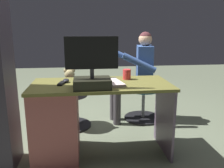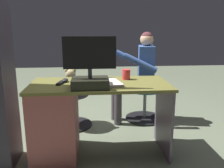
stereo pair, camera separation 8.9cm
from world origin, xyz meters
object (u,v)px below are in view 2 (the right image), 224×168
at_px(teddy_bear, 71,81).
at_px(desk, 65,117).
at_px(office_chair_teddy, 72,105).
at_px(tv_remote, 60,83).
at_px(monitor, 90,73).
at_px(computer_mouse, 65,80).
at_px(person, 139,71).
at_px(cup, 126,74).
at_px(visitor_chair, 145,101).
at_px(keyboard, 95,80).

bearing_deg(teddy_bear, desk, 89.69).
bearing_deg(office_chair_teddy, tv_remote, 87.22).
distance_m(desk, teddy_bear, 0.76).
relative_size(monitor, computer_mouse, 4.81).
height_order(computer_mouse, person, person).
relative_size(cup, person, 0.09).
distance_m(computer_mouse, office_chair_teddy, 0.80).
distance_m(cup, person, 0.76).
xyz_separation_m(cup, visitor_chair, (-0.37, -0.71, -0.52)).
relative_size(monitor, visitor_chair, 0.88).
height_order(desk, teddy_bear, teddy_bear).
bearing_deg(monitor, visitor_chair, -125.54).
bearing_deg(tv_remote, person, -127.32).
bearing_deg(cup, tv_remote, 12.77).
xyz_separation_m(desk, tv_remote, (0.03, -0.00, 0.35)).
bearing_deg(keyboard, monitor, 79.66).
relative_size(cup, office_chair_teddy, 0.21).
xyz_separation_m(desk, office_chair_teddy, (-0.00, -0.72, -0.12)).
distance_m(office_chair_teddy, person, 1.00).
height_order(teddy_bear, visitor_chair, teddy_bear).
xyz_separation_m(desk, person, (-0.90, -0.85, 0.30)).
bearing_deg(desk, office_chair_teddy, -90.32).
relative_size(office_chair_teddy, visitor_chair, 0.96).
height_order(monitor, tv_remote, monitor).
relative_size(tv_remote, person, 0.12).
height_order(office_chair_teddy, teddy_bear, teddy_bear).
xyz_separation_m(cup, person, (-0.28, -0.70, -0.09)).
bearing_deg(desk, monitor, 146.46).
bearing_deg(visitor_chair, desk, 41.05).
xyz_separation_m(visitor_chair, person, (0.09, 0.01, 0.43)).
xyz_separation_m(monitor, teddy_bear, (0.25, -0.90, -0.27)).
height_order(monitor, keyboard, monitor).
bearing_deg(visitor_chair, office_chair_teddy, 8.39).
xyz_separation_m(monitor, person, (-0.65, -1.02, -0.17)).
distance_m(desk, person, 1.28).
distance_m(monitor, cup, 0.50).
xyz_separation_m(teddy_bear, visitor_chair, (-0.99, -0.14, -0.33)).
distance_m(office_chair_teddy, teddy_bear, 0.32).
distance_m(keyboard, teddy_bear, 0.72).
bearing_deg(desk, teddy_bear, -90.31).
relative_size(monitor, person, 0.38).
bearing_deg(computer_mouse, monitor, 134.93).
relative_size(keyboard, person, 0.35).
bearing_deg(person, computer_mouse, 40.80).
distance_m(desk, visitor_chair, 1.32).
bearing_deg(monitor, cup, -139.13).
height_order(office_chair_teddy, visitor_chair, same).
xyz_separation_m(keyboard, computer_mouse, (0.30, 0.02, 0.01)).
distance_m(computer_mouse, tv_remote, 0.09).
xyz_separation_m(desk, keyboard, (-0.30, -0.10, 0.35)).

